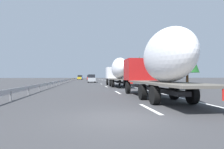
{
  "coord_description": "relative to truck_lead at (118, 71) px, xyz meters",
  "views": [
    {
      "loc": [
        -7.47,
        1.24,
        1.57
      ],
      "look_at": [
        22.53,
        -2.64,
        1.8
      ],
      "focal_mm": 32.69,
      "sensor_mm": 36.0,
      "label": 1
    }
  ],
  "objects": [
    {
      "name": "ground_plane",
      "position": [
        17.1,
        3.6,
        -2.38
      ],
      "size": [
        260.0,
        260.0,
        0.0
      ],
      "primitive_type": "plane",
      "color": "#38383A"
    },
    {
      "name": "lane_stripe_0",
      "position": [
        -20.9,
        1.8,
        -2.38
      ],
      "size": [
        3.2,
        0.2,
        0.01
      ],
      "primitive_type": "cube",
      "color": "white",
      "rests_on": "ground_plane"
    },
    {
      "name": "lane_stripe_1",
      "position": [
        -11.16,
        1.8,
        -2.38
      ],
      "size": [
        3.2,
        0.2,
        0.01
      ],
      "primitive_type": "cube",
      "color": "white",
      "rests_on": "ground_plane"
    },
    {
      "name": "lane_stripe_2",
      "position": [
        -0.15,
        1.8,
        -2.38
      ],
      "size": [
        3.2,
        0.2,
        0.01
      ],
      "primitive_type": "cube",
      "color": "white",
      "rests_on": "ground_plane"
    },
    {
      "name": "lane_stripe_3",
      "position": [
        9.45,
        1.8,
        -2.38
      ],
      "size": [
        3.2,
        0.2,
        0.01
      ],
      "primitive_type": "cube",
      "color": "white",
      "rests_on": "ground_plane"
    },
    {
      "name": "lane_stripe_4",
      "position": [
        21.24,
        1.8,
        -2.38
      ],
      "size": [
        3.2,
        0.2,
        0.01
      ],
      "primitive_type": "cube",
      "color": "white",
      "rests_on": "ground_plane"
    },
    {
      "name": "lane_stripe_5",
      "position": [
        22.18,
        1.8,
        -2.38
      ],
      "size": [
        3.2,
        0.2,
        0.01
      ],
      "primitive_type": "cube",
      "color": "white",
      "rests_on": "ground_plane"
    },
    {
      "name": "lane_stripe_6",
      "position": [
        39.77,
        1.8,
        -2.38
      ],
      "size": [
        3.2,
        0.2,
        0.01
      ],
      "primitive_type": "cube",
      "color": "white",
      "rests_on": "ground_plane"
    },
    {
      "name": "lane_stripe_7",
      "position": [
        42.19,
        1.8,
        -2.38
      ],
      "size": [
        3.2,
        0.2,
        0.01
      ],
      "primitive_type": "cube",
      "color": "white",
      "rests_on": "ground_plane"
    },
    {
      "name": "lane_stripe_8",
      "position": [
        60.04,
        1.8,
        -2.38
      ],
      "size": [
        3.2,
        0.2,
        0.01
      ],
      "primitive_type": "cube",
      "color": "white",
      "rests_on": "ground_plane"
    },
    {
      "name": "edge_line_right",
      "position": [
        22.1,
        -1.9,
        -2.38
      ],
      "size": [
        110.0,
        0.2,
        0.01
      ],
      "primitive_type": "cube",
      "color": "white",
      "rests_on": "ground_plane"
    },
    {
      "name": "truck_lead",
      "position": [
        0.0,
        0.0,
        0.0
      ],
      "size": [
        13.25,
        2.55,
        4.19
      ],
      "color": "silver",
      "rests_on": "ground_plane"
    },
    {
      "name": "truck_trailing",
      "position": [
        -17.31,
        0.0,
        0.09
      ],
      "size": [
        13.16,
        2.55,
        4.43
      ],
      "color": "#B21919",
      "rests_on": "ground_plane"
    },
    {
      "name": "car_yellow_coupe",
      "position": [
        56.91,
        7.44,
        -1.41
      ],
      "size": [
        4.68,
        1.75,
        1.95
      ],
      "color": "gold",
      "rests_on": "ground_plane"
    },
    {
      "name": "car_red_compact",
      "position": [
        44.41,
        3.49,
        -1.42
      ],
      "size": [
        4.78,
        1.9,
        1.92
      ],
      "color": "red",
      "rests_on": "ground_plane"
    },
    {
      "name": "car_blue_sedan",
      "position": [
        70.17,
        7.24,
        -1.41
      ],
      "size": [
        4.76,
        1.77,
        1.95
      ],
      "color": "#28479E",
      "rests_on": "ground_plane"
    },
    {
      "name": "car_silver_hatch",
      "position": [
        19.16,
        3.45,
        -1.41
      ],
      "size": [
        4.27,
        1.85,
        1.95
      ],
      "color": "#ADB2B7",
      "rests_on": "ground_plane"
    },
    {
      "name": "road_sign",
      "position": [
        21.93,
        -3.1,
        0.02
      ],
      "size": [
        0.1,
        0.9,
        3.5
      ],
      "color": "gray",
      "rests_on": "ground_plane"
    },
    {
      "name": "tree_0",
      "position": [
        18.81,
        -8.64,
        1.27
      ],
      "size": [
        2.8,
        2.8,
        5.65
      ],
      "color": "#472D19",
      "rests_on": "ground_plane"
    },
    {
      "name": "tree_1",
      "position": [
        27.84,
        -7.71,
        1.68
      ],
      "size": [
        3.55,
        3.55,
        6.7
      ],
      "color": "#472D19",
      "rests_on": "ground_plane"
    },
    {
      "name": "tree_2",
      "position": [
        -9.41,
        -6.14,
        1.39
      ],
      "size": [
        2.5,
        2.5,
        5.64
      ],
      "color": "#472D19",
      "rests_on": "ground_plane"
    },
    {
      "name": "tree_3",
      "position": [
        21.92,
        -9.21,
        1.8
      ],
      "size": [
        2.77,
        2.77,
        6.79
      ],
      "color": "#472D19",
      "rests_on": "ground_plane"
    },
    {
      "name": "tree_4",
      "position": [
        41.62,
        -9.33,
        1.37
      ],
      "size": [
        2.82,
        2.82,
        6.23
      ],
      "color": "#472D19",
      "rests_on": "ground_plane"
    },
    {
      "name": "guardrail_median",
      "position": [
        20.1,
        9.6,
        -1.81
      ],
      "size": [
        94.0,
        0.1,
        0.76
      ],
      "color": "#9EA0A5",
      "rests_on": "ground_plane"
    }
  ]
}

